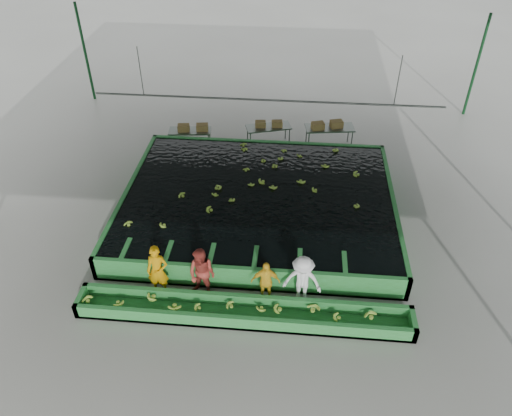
# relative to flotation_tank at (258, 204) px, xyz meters

# --- Properties ---
(ground) EXTENTS (80.00, 80.00, 0.00)m
(ground) POSITION_rel_flotation_tank_xyz_m (0.00, -1.50, -0.45)
(ground) COLOR gray
(ground) RESTS_ON ground
(shed_roof) EXTENTS (20.00, 22.00, 0.04)m
(shed_roof) POSITION_rel_flotation_tank_xyz_m (0.00, -1.50, 4.55)
(shed_roof) COLOR gray
(shed_roof) RESTS_ON shed_posts
(shed_posts) EXTENTS (20.00, 22.00, 5.00)m
(shed_posts) POSITION_rel_flotation_tank_xyz_m (0.00, -1.50, 2.05)
(shed_posts) COLOR #103E1B
(shed_posts) RESTS_ON ground
(flotation_tank) EXTENTS (10.00, 8.00, 0.90)m
(flotation_tank) POSITION_rel_flotation_tank_xyz_m (0.00, 0.00, 0.00)
(flotation_tank) COLOR #2B8138
(flotation_tank) RESTS_ON ground
(tank_water) EXTENTS (9.70, 7.70, 0.00)m
(tank_water) POSITION_rel_flotation_tank_xyz_m (0.00, -0.00, 0.40)
(tank_water) COLOR black
(tank_water) RESTS_ON flotation_tank
(sorting_trough) EXTENTS (10.00, 1.00, 0.50)m
(sorting_trough) POSITION_rel_flotation_tank_xyz_m (0.00, -5.10, -0.20)
(sorting_trough) COLOR #2B8138
(sorting_trough) RESTS_ON ground
(cableway_rail) EXTENTS (0.08, 0.08, 14.00)m
(cableway_rail) POSITION_rel_flotation_tank_xyz_m (0.00, 3.50, 2.55)
(cableway_rail) COLOR #59605B
(cableway_rail) RESTS_ON shed_roof
(rail_hanger_left) EXTENTS (0.04, 0.04, 2.00)m
(rail_hanger_left) POSITION_rel_flotation_tank_xyz_m (-5.00, 3.50, 3.55)
(rail_hanger_left) COLOR #59605B
(rail_hanger_left) RESTS_ON shed_roof
(rail_hanger_right) EXTENTS (0.04, 0.04, 2.00)m
(rail_hanger_right) POSITION_rel_flotation_tank_xyz_m (5.00, 3.50, 3.55)
(rail_hanger_right) COLOR #59605B
(rail_hanger_right) RESTS_ON shed_roof
(worker_a) EXTENTS (0.67, 0.45, 1.82)m
(worker_a) POSITION_rel_flotation_tank_xyz_m (-2.70, -4.30, 0.46)
(worker_a) COLOR orange
(worker_a) RESTS_ON ground
(worker_b) EXTENTS (1.06, 0.93, 1.82)m
(worker_b) POSITION_rel_flotation_tank_xyz_m (-1.33, -4.30, 0.46)
(worker_b) COLOR #A4372D
(worker_b) RESTS_ON ground
(worker_c) EXTENTS (0.91, 0.43, 1.51)m
(worker_c) POSITION_rel_flotation_tank_xyz_m (0.59, -4.30, 0.30)
(worker_c) COLOR yellow
(worker_c) RESTS_ON ground
(worker_d) EXTENTS (1.23, 0.79, 1.79)m
(worker_d) POSITION_rel_flotation_tank_xyz_m (1.69, -4.30, 0.44)
(worker_d) COLOR white
(worker_d) RESTS_ON ground
(packing_table_left) EXTENTS (1.95, 0.94, 0.86)m
(packing_table_left) POSITION_rel_flotation_tank_xyz_m (-3.50, 4.63, -0.02)
(packing_table_left) COLOR #59605B
(packing_table_left) RESTS_ON ground
(packing_table_mid) EXTENTS (2.15, 1.35, 0.91)m
(packing_table_mid) POSITION_rel_flotation_tank_xyz_m (-0.02, 5.21, 0.01)
(packing_table_mid) COLOR #59605B
(packing_table_mid) RESTS_ON ground
(packing_table_right) EXTENTS (2.26, 1.16, 0.98)m
(packing_table_right) POSITION_rel_flotation_tank_xyz_m (2.74, 5.27, 0.04)
(packing_table_right) COLOR #59605B
(packing_table_right) RESTS_ON ground
(box_stack_left) EXTENTS (1.39, 0.57, 0.29)m
(box_stack_left) POSITION_rel_flotation_tank_xyz_m (-3.35, 4.63, 0.41)
(box_stack_left) COLOR brown
(box_stack_left) RESTS_ON packing_table_left
(box_stack_mid) EXTENTS (1.26, 0.50, 0.26)m
(box_stack_mid) POSITION_rel_flotation_tank_xyz_m (-0.00, 5.20, 0.46)
(box_stack_mid) COLOR brown
(box_stack_mid) RESTS_ON packing_table_mid
(box_stack_right) EXTENTS (1.46, 0.78, 0.30)m
(box_stack_right) POSITION_rel_flotation_tank_xyz_m (2.60, 5.18, 0.53)
(box_stack_right) COLOR brown
(box_stack_right) RESTS_ON packing_table_right
(floating_bananas) EXTENTS (8.23, 5.61, 0.11)m
(floating_bananas) POSITION_rel_flotation_tank_xyz_m (0.00, 0.80, 0.40)
(floating_bananas) COLOR #8BB737
(floating_bananas) RESTS_ON tank_water
(trough_bananas) EXTENTS (8.62, 0.57, 0.11)m
(trough_bananas) POSITION_rel_flotation_tank_xyz_m (0.00, -5.10, -0.05)
(trough_bananas) COLOR #8BB737
(trough_bananas) RESTS_ON sorting_trough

